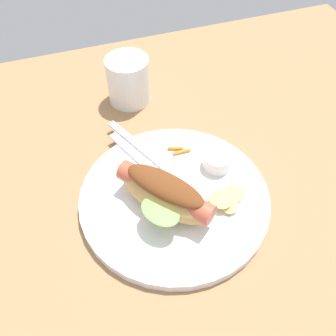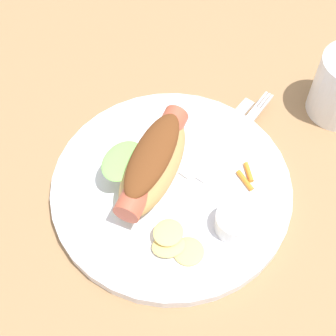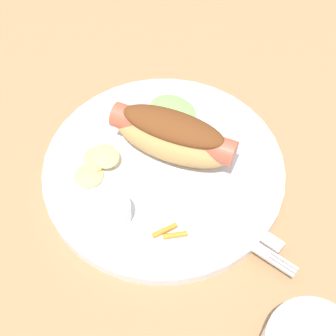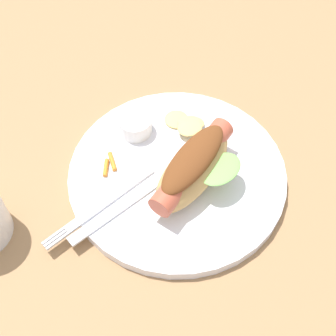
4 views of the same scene
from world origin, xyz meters
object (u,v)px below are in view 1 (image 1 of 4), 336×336
at_px(knife, 139,159).
at_px(chips_pile, 228,199).
at_px(carrot_garnish, 179,150).
at_px(drinking_cup, 129,80).
at_px(sauce_ramekin, 217,161).
at_px(hot_dog, 165,193).
at_px(fork, 142,149).
at_px(plate, 173,199).

height_order(knife, chips_pile, chips_pile).
xyz_separation_m(carrot_garnish, drinking_cup, (-0.04, 0.18, 0.03)).
bearing_deg(sauce_ramekin, knife, 154.99).
relative_size(sauce_ramekin, knife, 0.31).
bearing_deg(drinking_cup, sauce_ramekin, -69.63).
bearing_deg(carrot_garnish, chips_pile, -74.26).
bearing_deg(hot_dog, fork, -38.14).
bearing_deg(knife, chips_pile, -162.67).
bearing_deg(sauce_ramekin, hot_dog, -155.58).
xyz_separation_m(plate, hot_dog, (-0.02, -0.01, 0.04)).
bearing_deg(drinking_cup, plate, -90.58).
distance_m(chips_pile, drinking_cup, 0.31).
bearing_deg(chips_pile, fork, 122.55).
xyz_separation_m(knife, chips_pile, (0.10, -0.12, 0.00)).
bearing_deg(carrot_garnish, plate, -115.65).
bearing_deg(plate, carrot_garnish, 64.35).
relative_size(sauce_ramekin, carrot_garnish, 1.30).
bearing_deg(chips_pile, carrot_garnish, 105.74).
bearing_deg(carrot_garnish, sauce_ramekin, -46.63).
height_order(plate, hot_dog, hot_dog).
relative_size(sauce_ramekin, drinking_cup, 0.51).
bearing_deg(carrot_garnish, knife, 176.62).
height_order(plate, carrot_garnish, carrot_garnish).
relative_size(hot_dog, fork, 0.95).
xyz_separation_m(plate, knife, (-0.03, 0.09, 0.01)).
distance_m(knife, chips_pile, 0.16).
distance_m(hot_dog, carrot_garnish, 0.12).
distance_m(sauce_ramekin, carrot_garnish, 0.07).
xyz_separation_m(plate, drinking_cup, (0.00, 0.26, 0.04)).
xyz_separation_m(sauce_ramekin, chips_pile, (-0.01, -0.07, -0.01)).
distance_m(hot_dog, chips_pile, 0.10).
relative_size(plate, carrot_garnish, 8.16).
relative_size(hot_dog, drinking_cup, 1.68).
bearing_deg(knife, sauce_ramekin, -137.25).
bearing_deg(knife, carrot_garnish, -115.62).
bearing_deg(hot_dog, carrot_garnish, -68.53).
bearing_deg(carrot_garnish, drinking_cup, 101.88).
xyz_separation_m(fork, chips_pile, (0.09, -0.14, 0.00)).
distance_m(plate, drinking_cup, 0.26).
height_order(sauce_ramekin, carrot_garnish, sauce_ramekin).
bearing_deg(sauce_ramekin, plate, -158.99).
relative_size(plate, sauce_ramekin, 6.29).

